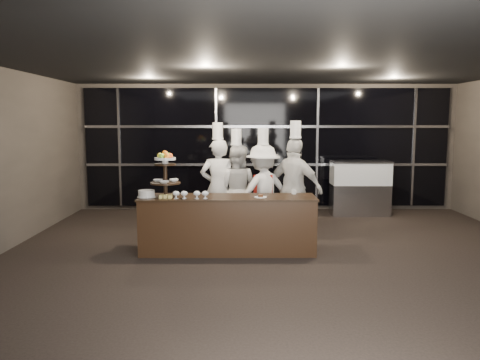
{
  "coord_description": "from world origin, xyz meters",
  "views": [
    {
      "loc": [
        -0.67,
        -6.2,
        2.13
      ],
      "look_at": [
        -0.65,
        1.55,
        1.15
      ],
      "focal_mm": 35.0,
      "sensor_mm": 36.0,
      "label": 1
    }
  ],
  "objects_px": {
    "buffet_counter": "(228,224)",
    "chef_a": "(218,186)",
    "chef_b": "(236,189)",
    "layer_cake": "(146,194)",
    "display_case": "(360,185)",
    "chef_d": "(295,188)",
    "chef_c": "(263,191)",
    "display_stand": "(165,171)"
  },
  "relations": [
    {
      "from": "chef_a",
      "to": "chef_c",
      "type": "height_order",
      "value": "chef_a"
    },
    {
      "from": "layer_cake",
      "to": "display_case",
      "type": "distance_m",
      "value": 5.26
    },
    {
      "from": "chef_c",
      "to": "chef_a",
      "type": "bearing_deg",
      "value": 167.45
    },
    {
      "from": "display_case",
      "to": "chef_d",
      "type": "bearing_deg",
      "value": -128.28
    },
    {
      "from": "display_case",
      "to": "chef_d",
      "type": "height_order",
      "value": "chef_d"
    },
    {
      "from": "chef_a",
      "to": "chef_c",
      "type": "distance_m",
      "value": 0.84
    },
    {
      "from": "chef_a",
      "to": "chef_d",
      "type": "distance_m",
      "value": 1.42
    },
    {
      "from": "display_case",
      "to": "chef_b",
      "type": "xyz_separation_m",
      "value": [
        -2.8,
        -1.8,
        0.17
      ]
    },
    {
      "from": "chef_b",
      "to": "chef_d",
      "type": "height_order",
      "value": "chef_d"
    },
    {
      "from": "layer_cake",
      "to": "chef_c",
      "type": "bearing_deg",
      "value": 27.87
    },
    {
      "from": "buffet_counter",
      "to": "chef_b",
      "type": "xyz_separation_m",
      "value": [
        0.14,
        1.25,
        0.39
      ]
    },
    {
      "from": "buffet_counter",
      "to": "chef_c",
      "type": "relative_size",
      "value": 1.41
    },
    {
      "from": "layer_cake",
      "to": "chef_a",
      "type": "xyz_separation_m",
      "value": [
        1.1,
        1.2,
        -0.05
      ]
    },
    {
      "from": "chef_a",
      "to": "chef_c",
      "type": "relative_size",
      "value": 1.05
    },
    {
      "from": "display_stand",
      "to": "chef_d",
      "type": "height_order",
      "value": "chef_d"
    },
    {
      "from": "display_stand",
      "to": "chef_a",
      "type": "relative_size",
      "value": 0.35
    },
    {
      "from": "display_stand",
      "to": "chef_b",
      "type": "xyz_separation_m",
      "value": [
        1.14,
        1.25,
        -0.48
      ]
    },
    {
      "from": "buffet_counter",
      "to": "chef_b",
      "type": "height_order",
      "value": "chef_b"
    },
    {
      "from": "buffet_counter",
      "to": "chef_a",
      "type": "relative_size",
      "value": 1.35
    },
    {
      "from": "display_stand",
      "to": "layer_cake",
      "type": "height_order",
      "value": "display_stand"
    },
    {
      "from": "display_stand",
      "to": "chef_d",
      "type": "xyz_separation_m",
      "value": [
        2.18,
        0.83,
        -0.41
      ]
    },
    {
      "from": "buffet_counter",
      "to": "display_case",
      "type": "bearing_deg",
      "value": 46.09
    },
    {
      "from": "chef_a",
      "to": "chef_b",
      "type": "bearing_deg",
      "value": 17.15
    },
    {
      "from": "chef_b",
      "to": "layer_cake",
      "type": "bearing_deg",
      "value": -137.82
    },
    {
      "from": "chef_c",
      "to": "display_stand",
      "type": "bearing_deg",
      "value": -149.2
    },
    {
      "from": "buffet_counter",
      "to": "chef_a",
      "type": "height_order",
      "value": "chef_a"
    },
    {
      "from": "chef_a",
      "to": "chef_d",
      "type": "relative_size",
      "value": 0.98
    },
    {
      "from": "chef_d",
      "to": "display_stand",
      "type": "bearing_deg",
      "value": -159.25
    },
    {
      "from": "buffet_counter",
      "to": "display_stand",
      "type": "relative_size",
      "value": 3.81
    },
    {
      "from": "chef_c",
      "to": "buffet_counter",
      "type": "bearing_deg",
      "value": -122.61
    },
    {
      "from": "layer_cake",
      "to": "chef_d",
      "type": "bearing_deg",
      "value": 19.45
    },
    {
      "from": "display_case",
      "to": "chef_b",
      "type": "bearing_deg",
      "value": -147.28
    },
    {
      "from": "buffet_counter",
      "to": "chef_d",
      "type": "relative_size",
      "value": 1.33
    },
    {
      "from": "buffet_counter",
      "to": "chef_b",
      "type": "bearing_deg",
      "value": 83.78
    },
    {
      "from": "display_case",
      "to": "buffet_counter",
      "type": "bearing_deg",
      "value": -133.91
    },
    {
      "from": "chef_b",
      "to": "chef_c",
      "type": "relative_size",
      "value": 0.99
    },
    {
      "from": "chef_d",
      "to": "chef_c",
      "type": "bearing_deg",
      "value": 166.35
    },
    {
      "from": "display_stand",
      "to": "layer_cake",
      "type": "relative_size",
      "value": 2.48
    },
    {
      "from": "chef_d",
      "to": "chef_b",
      "type": "bearing_deg",
      "value": 157.85
    },
    {
      "from": "layer_cake",
      "to": "chef_a",
      "type": "bearing_deg",
      "value": 47.52
    },
    {
      "from": "buffet_counter",
      "to": "chef_c",
      "type": "distance_m",
      "value": 1.21
    },
    {
      "from": "buffet_counter",
      "to": "chef_d",
      "type": "bearing_deg",
      "value": 34.98
    }
  ]
}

